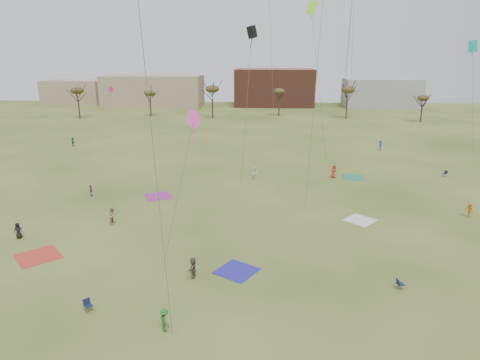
# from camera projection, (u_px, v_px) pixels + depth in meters

# --- Properties ---
(ground) EXTENTS (260.00, 260.00, 0.00)m
(ground) POSITION_uv_depth(u_px,v_px,m) (230.00, 302.00, 30.42)
(ground) COLOR #375119
(ground) RESTS_ON ground
(flyer_near_center) EXTENTS (1.07, 1.15, 1.55)m
(flyer_near_center) POSITION_uv_depth(u_px,v_px,m) (165.00, 320.00, 27.00)
(flyer_near_center) COLOR #256421
(flyer_near_center) RESTS_ON ground
(spectator_fore_b) EXTENTS (0.83, 0.98, 1.79)m
(spectator_fore_b) POSITION_uv_depth(u_px,v_px,m) (113.00, 216.00, 44.09)
(spectator_fore_b) COLOR #9C7A63
(spectator_fore_b) RESTS_ON ground
(spectator_fore_c) EXTENTS (0.56, 1.61, 1.71)m
(spectator_fore_c) POSITION_uv_depth(u_px,v_px,m) (193.00, 268.00, 33.47)
(spectator_fore_c) COLOR brown
(spectator_fore_c) RESTS_ON ground
(flyer_mid_a) EXTENTS (0.85, 0.64, 1.56)m
(flyer_mid_a) POSITION_uv_depth(u_px,v_px,m) (18.00, 231.00, 40.64)
(flyer_mid_a) COLOR black
(flyer_mid_a) RESTS_ON ground
(flyer_mid_b) EXTENTS (1.06, 1.31, 1.76)m
(flyer_mid_b) POSITION_uv_depth(u_px,v_px,m) (469.00, 209.00, 45.86)
(flyer_mid_b) COLOR #B36721
(flyer_mid_b) RESTS_ON ground
(spectator_mid_d) EXTENTS (0.61, 0.95, 1.51)m
(spectator_mid_d) POSITION_uv_depth(u_px,v_px,m) (91.00, 190.00, 52.59)
(spectator_mid_d) COLOR #953F99
(spectator_mid_d) RESTS_ON ground
(spectator_mid_e) EXTENTS (0.95, 0.80, 1.73)m
(spectator_mid_e) POSITION_uv_depth(u_px,v_px,m) (255.00, 174.00, 59.59)
(spectator_mid_e) COLOR white
(spectator_mid_e) RESTS_ON ground
(flyer_far_a) EXTENTS (1.17, 1.60, 1.67)m
(flyer_far_a) POSITION_uv_depth(u_px,v_px,m) (73.00, 142.00, 81.12)
(flyer_far_a) COLOR #256F48
(flyer_far_a) RESTS_ON ground
(flyer_far_b) EXTENTS (1.10, 1.03, 1.88)m
(flyer_far_b) POSITION_uv_depth(u_px,v_px,m) (334.00, 171.00, 60.42)
(flyer_far_b) COLOR #B4341E
(flyer_far_b) RESTS_ON ground
(flyer_far_c) EXTENTS (0.77, 1.23, 1.82)m
(flyer_far_c) POSITION_uv_depth(u_px,v_px,m) (380.00, 145.00, 77.65)
(flyer_far_c) COLOR #1F4490
(flyer_far_c) RESTS_ON ground
(blanket_red) EXTENTS (4.75, 4.75, 0.03)m
(blanket_red) POSITION_uv_depth(u_px,v_px,m) (38.00, 256.00, 37.18)
(blanket_red) COLOR red
(blanket_red) RESTS_ON ground
(blanket_blue) EXTENTS (4.05, 4.05, 0.03)m
(blanket_blue) POSITION_uv_depth(u_px,v_px,m) (237.00, 271.00, 34.67)
(blanket_blue) COLOR #2A25A1
(blanket_blue) RESTS_ON ground
(blanket_cream) EXTENTS (3.90, 3.90, 0.03)m
(blanket_cream) POSITION_uv_depth(u_px,v_px,m) (360.00, 220.00, 45.23)
(blanket_cream) COLOR white
(blanket_cream) RESTS_ON ground
(blanket_plum) EXTENTS (4.19, 4.19, 0.03)m
(blanket_plum) POSITION_uv_depth(u_px,v_px,m) (158.00, 196.00, 52.80)
(blanket_plum) COLOR #9B2F84
(blanket_plum) RESTS_ON ground
(blanket_olive) EXTENTS (3.34, 3.34, 0.03)m
(blanket_olive) POSITION_uv_depth(u_px,v_px,m) (353.00, 177.00, 60.79)
(blanket_olive) COLOR #2D7C5A
(blanket_olive) RESTS_ON ground
(camp_chair_left) EXTENTS (0.74, 0.74, 0.87)m
(camp_chair_left) POSITION_uv_depth(u_px,v_px,m) (88.00, 308.00, 29.23)
(camp_chair_left) COLOR #161B3C
(camp_chair_left) RESTS_ON ground
(camp_chair_center) EXTENTS (0.63, 0.60, 0.87)m
(camp_chair_center) POSITION_uv_depth(u_px,v_px,m) (400.00, 286.00, 31.96)
(camp_chair_center) COLOR #142139
(camp_chair_center) RESTS_ON ground
(camp_chair_right) EXTENTS (0.73, 0.71, 0.87)m
(camp_chair_right) POSITION_uv_depth(u_px,v_px,m) (445.00, 175.00, 61.21)
(camp_chair_right) COLOR #161438
(camp_chair_right) RESTS_ON ground
(kites_aloft) EXTENTS (74.20, 53.07, 27.93)m
(kites_aloft) POSITION_uv_depth(u_px,v_px,m) (246.00, 20.00, 53.54)
(kites_aloft) COLOR #65C923
(kites_aloft) RESTS_ON ground
(tree_line) EXTENTS (117.44, 49.32, 8.91)m
(tree_line) POSITION_uv_depth(u_px,v_px,m) (245.00, 95.00, 104.24)
(tree_line) COLOR #3A2B1E
(tree_line) RESTS_ON ground
(building_tan) EXTENTS (32.00, 14.00, 10.00)m
(building_tan) POSITION_uv_depth(u_px,v_px,m) (153.00, 91.00, 141.02)
(building_tan) COLOR #937F60
(building_tan) RESTS_ON ground
(building_brick) EXTENTS (26.00, 16.00, 12.00)m
(building_brick) POSITION_uv_depth(u_px,v_px,m) (274.00, 87.00, 143.20)
(building_brick) COLOR brown
(building_brick) RESTS_ON ground
(building_grey) EXTENTS (24.00, 12.00, 9.00)m
(building_grey) POSITION_uv_depth(u_px,v_px,m) (381.00, 93.00, 139.69)
(building_grey) COLOR gray
(building_grey) RESTS_ON ground
(building_tan_west) EXTENTS (20.00, 12.00, 8.00)m
(building_tan_west) POSITION_uv_depth(u_px,v_px,m) (75.00, 92.00, 149.74)
(building_tan_west) COLOR #937F60
(building_tan_west) RESTS_ON ground
(radio_tower) EXTENTS (1.51, 1.72, 41.00)m
(radio_tower) POSITION_uv_depth(u_px,v_px,m) (350.00, 46.00, 142.76)
(radio_tower) COLOR #9EA3A8
(radio_tower) RESTS_ON ground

